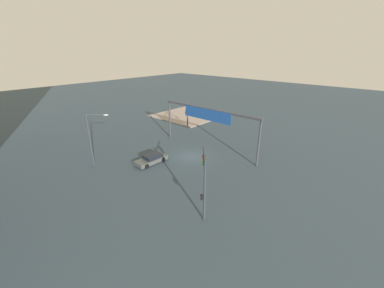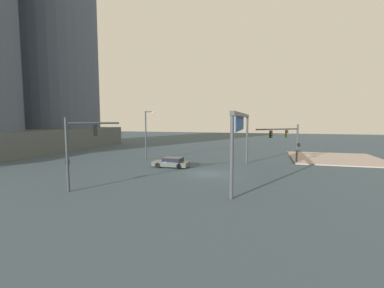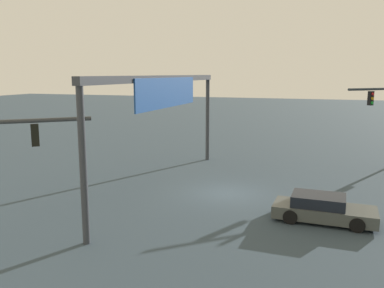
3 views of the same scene
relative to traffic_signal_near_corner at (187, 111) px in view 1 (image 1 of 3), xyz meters
name	(u,v)px [view 1 (image 1 of 3)]	position (x,y,z in m)	size (l,w,h in m)	color
ground_plane	(192,157)	(-9.01, 8.75, -3.56)	(179.68, 179.68, 0.00)	#364652
sidewalk_corner	(187,116)	(6.78, -7.40, -3.48)	(13.50, 12.55, 0.15)	#A2928A
traffic_signal_near_corner	(187,111)	(0.00, 0.00, 0.00)	(4.64, 5.69, 5.22)	#3D4042
traffic_signal_opposite_side	(204,178)	(-18.37, 17.55, 0.30)	(2.92, 3.54, 6.03)	#31393F
streetlamp_curved_arm	(92,136)	(-1.58, 19.30, 0.66)	(1.83, 2.27, 7.11)	#373F48
overhead_sign_gantry	(208,116)	(-8.98, 5.17, 1.81)	(17.01, 0.43, 6.50)	#3C4047
sedan_car_approaching	(151,159)	(-6.24, 13.85, -2.98)	(2.05, 4.52, 1.21)	#494F4C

